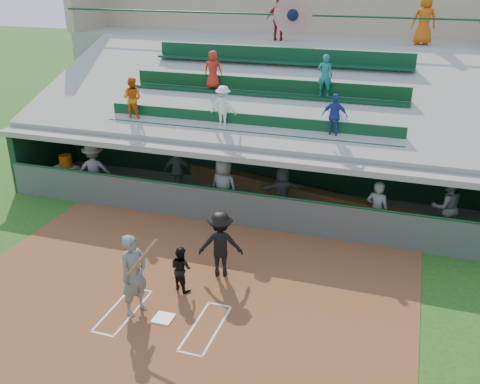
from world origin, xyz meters
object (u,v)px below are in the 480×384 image
(home_plate, at_px, (163,318))
(water_cooler, at_px, (66,161))
(catcher, at_px, (181,268))
(white_table, at_px, (66,177))
(batter_at_plate, at_px, (134,275))

(home_plate, bearing_deg, water_cooler, 137.82)
(home_plate, distance_m, water_cooler, 8.99)
(catcher, height_order, white_table, catcher)
(white_table, xyz_separation_m, water_cooler, (0.05, 0.03, 0.59))
(batter_at_plate, xyz_separation_m, white_table, (-5.98, 5.90, -0.59))
(white_table, bearing_deg, catcher, -22.34)
(white_table, height_order, water_cooler, water_cooler)
(catcher, bearing_deg, white_table, -12.88)
(home_plate, height_order, batter_at_plate, batter_at_plate)
(home_plate, distance_m, batter_at_plate, 1.19)
(home_plate, xyz_separation_m, water_cooler, (-6.62, 6.00, 0.96))
(home_plate, xyz_separation_m, white_table, (-6.68, 5.97, 0.37))
(home_plate, height_order, white_table, white_table)
(home_plate, bearing_deg, catcher, 94.54)
(batter_at_plate, height_order, white_table, batter_at_plate)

